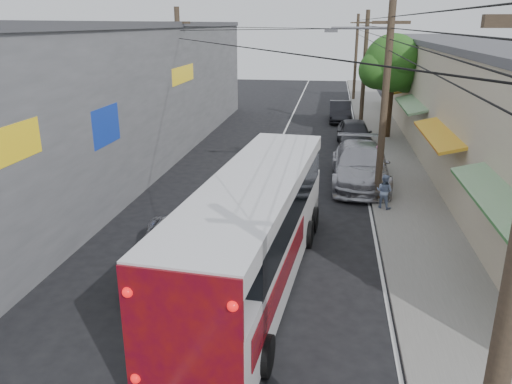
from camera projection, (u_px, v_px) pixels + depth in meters
sidewalk at (391, 161)px, 27.16m from camera, size 3.00×80.00×0.12m
building_right at (476, 100)px, 27.40m from camera, size 7.09×40.00×6.25m
building_left at (109, 94)px, 26.27m from camera, size 7.20×36.00×7.25m
utility_poles at (332, 83)px, 26.64m from camera, size 11.80×45.28×8.00m
street_tree at (394, 65)px, 31.26m from camera, size 4.40×4.00×6.60m
coach_bus at (256, 228)px, 14.14m from camera, size 3.34×11.35×3.23m
jeepney at (172, 251)px, 15.05m from camera, size 2.78×5.04×1.33m
parked_suv at (360, 165)px, 23.21m from camera, size 2.59×6.33×1.84m
parked_car_mid at (354, 133)px, 30.26m from camera, size 2.21×4.90×1.63m
parked_car_far at (340, 111)px, 38.16m from camera, size 1.65×4.58×1.50m
pedestrian_near at (378, 163)px, 23.14m from camera, size 0.67×0.46×1.77m
pedestrian_far at (384, 191)px, 19.89m from camera, size 0.85×0.79×1.39m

